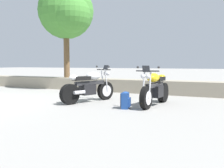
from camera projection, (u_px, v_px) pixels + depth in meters
name	position (u px, v px, depth m)	size (l,w,h in m)	color
stone_wall	(66.00, 83.00, 12.06)	(36.00, 0.80, 0.55)	gray
motorcycle_white_near_left	(89.00, 87.00, 7.90)	(1.00, 1.98, 1.18)	black
motorcycle_yellow_centre	(155.00, 89.00, 7.20)	(0.67, 2.07, 1.18)	black
rider_backpack	(126.00, 100.00, 6.71)	(0.31, 0.33, 0.47)	navy
leafy_tree_mid_left	(67.00, 12.00, 11.80)	(2.80, 2.67, 4.55)	brown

